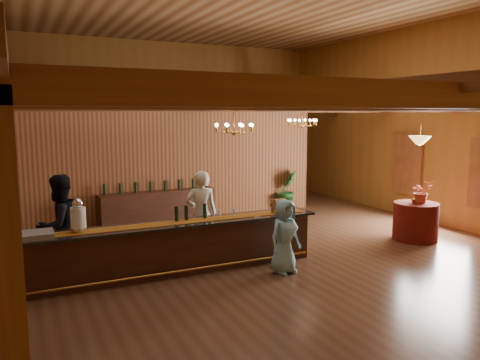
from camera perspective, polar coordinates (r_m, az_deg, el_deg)
name	(u,v)px	position (r m, az deg, el deg)	size (l,w,h in m)	color
floor	(240,249)	(10.59, 0.06, -8.44)	(14.00, 14.00, 0.00)	#4E2C1E
wall_back	(154,121)	(16.74, -10.45, 7.03)	(12.00, 0.10, 5.50)	#97632A
wall_right	(440,124)	(13.85, 23.19, 6.34)	(0.10, 14.00, 5.50)	#97632A
beam_grid	(231,103)	(10.62, -1.14, 9.32)	(11.90, 13.90, 0.39)	#93592F
support_posts	(251,182)	(9.81, 1.33, -0.19)	(9.20, 10.20, 3.20)	#93592F
partition_wall	(171,166)	(13.32, -8.43, 1.68)	(9.00, 0.18, 3.10)	brown
window_right_back	(408,164)	(14.57, 19.85, 1.83)	(0.12, 1.05, 1.75)	white
backroom_boxes	(159,191)	(15.42, -9.82, -1.33)	(4.10, 0.60, 1.10)	#3F1F11
tasting_bar	(177,247)	(9.08, -7.63, -8.10)	(5.78, 0.76, 0.97)	#3F1F11
beverage_dispenser	(78,216)	(8.59, -19.13, -4.18)	(0.26, 0.26, 0.60)	silver
glass_rack_tray	(38,235)	(8.51, -23.44, -6.15)	(0.50, 0.50, 0.10)	gray
raffle_drum	(279,205)	(9.76, 4.72, -3.00)	(0.34, 0.24, 0.30)	olive
bar_bottle_0	(176,214)	(9.04, -7.75, -4.10)	(0.07, 0.07, 0.30)	black
bar_bottle_1	(186,213)	(9.10, -6.55, -4.00)	(0.07, 0.07, 0.30)	black
bar_bottle_2	(205,211)	(9.23, -4.31, -3.80)	(0.07, 0.07, 0.30)	black
backbar_shelf	(158,207)	(13.09, -9.92, -3.31)	(3.25, 0.51, 0.91)	#3F1F11
round_table	(415,221)	(12.02, 20.61, -4.75)	(1.04, 1.04, 0.90)	#480F10
chandelier_left	(234,128)	(9.50, -0.74, 6.40)	(0.80, 0.80, 0.62)	#B9802E
chandelier_right	(302,122)	(12.99, 7.59, 7.00)	(0.80, 0.80, 0.57)	#B9802E
pendant_lamp	(420,140)	(11.76, 21.07, 4.57)	(0.52, 0.52, 0.90)	#B9802E
bartender	(201,214)	(9.92, -4.75, -4.12)	(0.67, 0.44, 1.84)	beige
staff_second	(60,226)	(9.28, -21.13, -5.25)	(0.93, 0.72, 1.91)	black
guest	(285,236)	(8.94, 5.47, -6.84)	(0.70, 0.45, 1.42)	#7BBCD2
floor_plant	(287,190)	(14.70, 5.77, -1.20)	(0.72, 0.58, 1.31)	#164C18
table_flowers	(421,192)	(11.89, 21.24, -1.34)	(0.50, 0.43, 0.55)	#AB4029
table_vase	(415,197)	(11.91, 20.57, -1.90)	(0.15, 0.15, 0.30)	#B9802E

